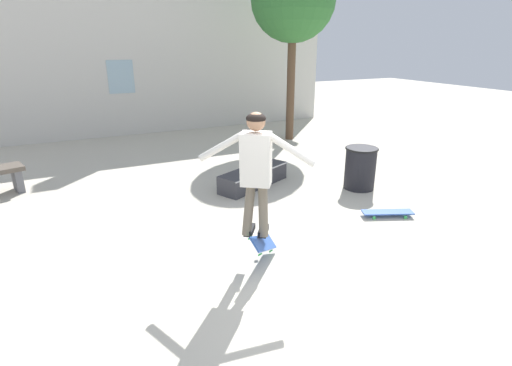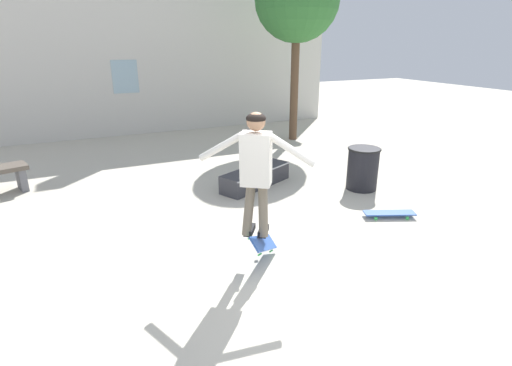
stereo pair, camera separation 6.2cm
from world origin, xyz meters
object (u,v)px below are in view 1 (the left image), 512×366
(skater, at_px, (256,164))
(skateboard_resting, at_px, (388,212))
(skate_ledge, at_px, (254,177))
(trash_bin, at_px, (360,167))
(skateboard_flipping, at_px, (264,243))

(skater, relative_size, skateboard_resting, 1.82)
(skate_ledge, xyz_separation_m, skateboard_resting, (1.30, -2.19, -0.10))
(trash_bin, height_order, skater, skater)
(skate_ledge, distance_m, trash_bin, 1.99)
(skate_ledge, distance_m, skater, 3.05)
(skater, height_order, skateboard_flipping, skater)
(trash_bin, relative_size, skater, 0.53)
(skateboard_flipping, bearing_deg, trash_bin, -15.66)
(skate_ledge, bearing_deg, skateboard_resting, -85.20)
(skater, relative_size, skateboard_flipping, 2.20)
(skateboard_flipping, distance_m, skateboard_resting, 2.44)
(skater, distance_m, skateboard_resting, 2.80)
(skate_ledge, bearing_deg, skateboard_flipping, -138.80)
(trash_bin, relative_size, skateboard_flipping, 1.17)
(trash_bin, relative_size, skateboard_resting, 0.97)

